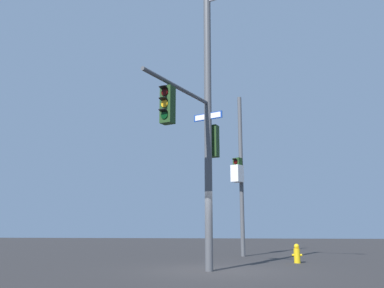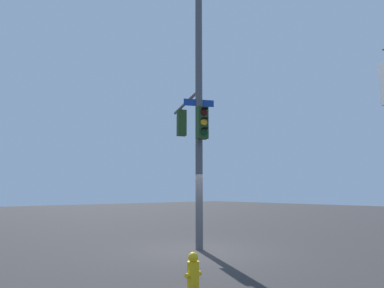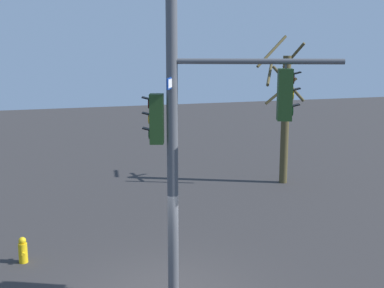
# 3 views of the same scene
# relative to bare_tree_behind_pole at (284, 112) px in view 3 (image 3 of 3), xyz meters

# --- Properties ---
(main_signal_pole_assembly) EXTENTS (4.00, 3.99, 9.69)m
(main_signal_pole_assembly) POSITION_rel_bare_tree_behind_pole_xyz_m (-8.40, 7.04, 2.00)
(main_signal_pole_assembly) COLOR #4C4F54
(main_signal_pole_assembly) RESTS_ON ground
(bare_tree_behind_pole) EXTENTS (2.11, 2.02, 6.36)m
(bare_tree_behind_pole) POSITION_rel_bare_tree_behind_pole_xyz_m (0.00, 0.00, 0.00)
(bare_tree_behind_pole) COLOR #484025
(bare_tree_behind_pole) RESTS_ON ground
(fire_hydrant_fallback) EXTENTS (0.38, 0.24, 0.73)m
(fire_hydrant_fallback) POSITION_rel_bare_tree_behind_pole_xyz_m (-5.21, 10.78, -2.75)
(fire_hydrant_fallback) COLOR yellow
(fire_hydrant_fallback) RESTS_ON ground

